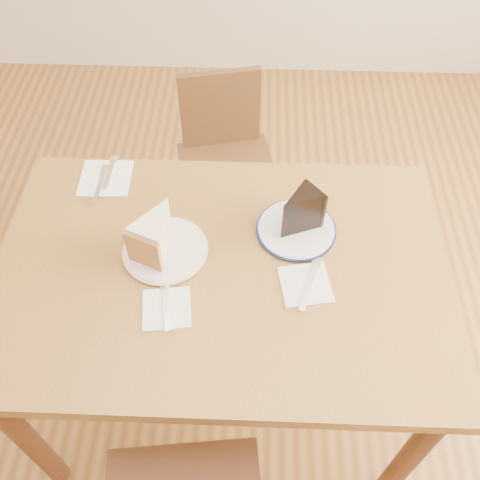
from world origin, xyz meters
The scene contains 14 objects.
ground centered at (0.00, 0.00, 0.00)m, with size 4.00×4.00×0.00m, color #513215.
table centered at (0.00, 0.00, 0.65)m, with size 1.20×0.80×0.75m.
chair_far centered at (-0.04, 0.76, 0.42)m, with size 0.44×0.44×0.75m.
plate_cream centered at (-0.15, 0.05, 0.76)m, with size 0.22×0.22×0.01m, color silver.
plate_navy centered at (0.20, 0.13, 0.76)m, with size 0.21×0.21×0.01m, color white.
carrot_cake centered at (-0.17, 0.06, 0.81)m, with size 0.10×0.13×0.11m, color beige, non-canonical shape.
chocolate_cake centered at (0.20, 0.13, 0.82)m, with size 0.08×0.11×0.12m, color black, non-canonical shape.
napkin_cream centered at (-0.13, -0.13, 0.75)m, with size 0.12×0.12×0.00m, color white.
napkin_navy centered at (0.22, -0.05, 0.75)m, with size 0.13×0.13×0.00m, color white.
napkin_spare centered at (-0.37, 0.31, 0.75)m, with size 0.15×0.15×0.00m, color white.
fork_cream centered at (-0.13, -0.13, 0.76)m, with size 0.01×0.14×0.00m, color white.
knife_navy centered at (0.23, -0.04, 0.76)m, with size 0.02×0.17×0.00m, color silver.
fork_spare centered at (-0.36, 0.33, 0.76)m, with size 0.01×0.14×0.00m, color silver.
knife_spare centered at (-0.38, 0.28, 0.76)m, with size 0.01×0.16×0.00m, color silver.
Camera 1 is at (0.08, -0.80, 1.90)m, focal length 40.00 mm.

